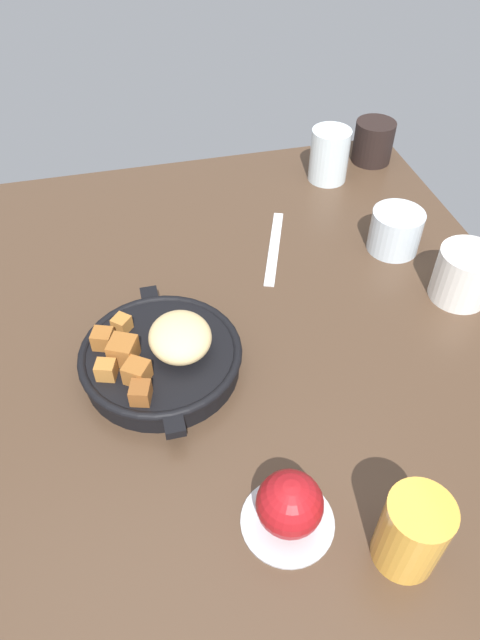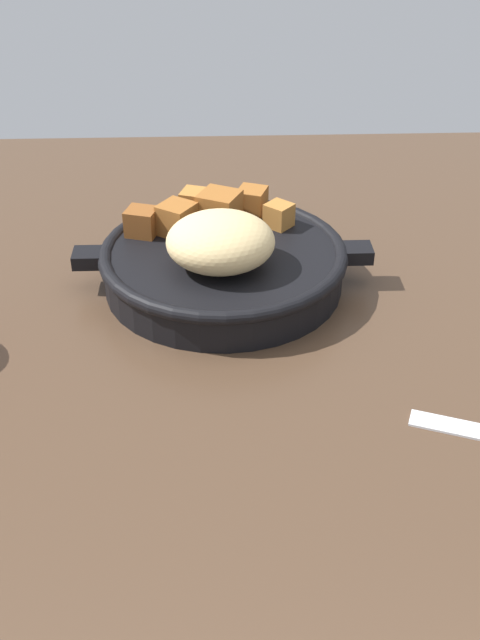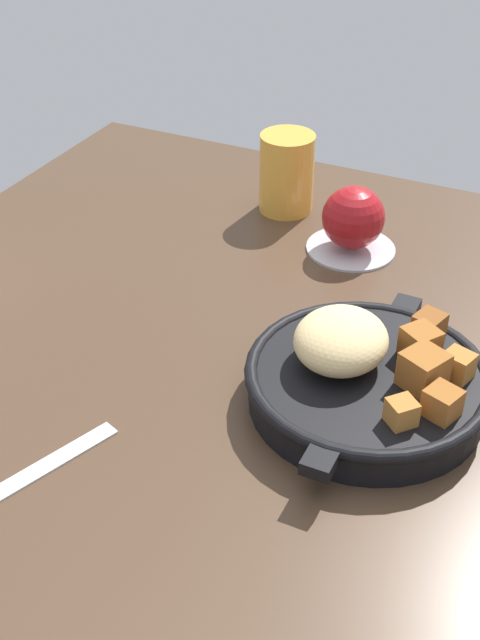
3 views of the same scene
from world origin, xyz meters
TOP-DOWN VIEW (x-y plane):
  - ground_plane at (0.00, 0.00)cm, footprint 96.78×90.79cm
  - cast_iron_skillet at (3.90, -9.05)cm, footprint 25.43×21.16cm
  - saucer_plate at (28.11, 0.64)cm, footprint 10.04×10.04cm
  - red_apple at (28.11, 0.64)cm, footprint 6.98×6.98cm
  - butter_knife at (-17.54, 12.32)cm, footprint 18.63×8.38cm
  - coffee_mug_dark at (-40.08, 38.72)cm, footprint 7.63×7.63cm
  - ceramic_mug_white at (0.04, 35.81)cm, footprint 8.56×8.56cm
  - water_glass_short at (-12.94, 31.09)cm, footprint 8.27×8.27cm
  - water_glass_tall at (-35.72, 27.97)cm, footprint 7.21×7.21cm
  - juice_glass_amber at (34.01, 11.12)cm, footprint 6.54×6.54cm

SIDE VIEW (x-z plane):
  - ground_plane at x=0.00cm, z-range -2.40..0.00cm
  - butter_knife at x=-17.54cm, z-range 0.00..0.36cm
  - saucer_plate at x=28.11cm, z-range 0.00..0.60cm
  - cast_iron_skillet at x=3.90cm, z-range -1.26..6.67cm
  - water_glass_short at x=-12.94cm, z-range 0.00..6.86cm
  - coffee_mug_dark at x=-40.08cm, z-range 0.00..7.96cm
  - ceramic_mug_white at x=0.04cm, z-range 0.00..8.06cm
  - red_apple at x=28.11cm, z-range 0.60..7.58cm
  - juice_glass_amber at x=34.01cm, z-range 0.00..9.55cm
  - water_glass_tall at x=-35.72cm, z-range 0.00..9.76cm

